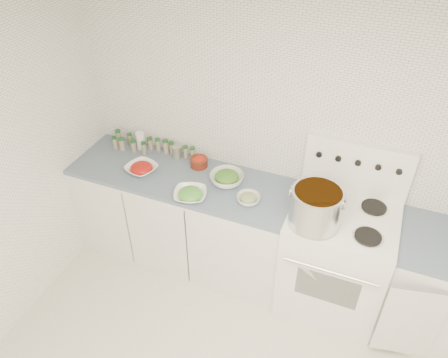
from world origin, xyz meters
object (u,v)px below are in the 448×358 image
stove (336,256)px  bowl_tomato (141,168)px  bowl_snowpea (190,194)px  stock_pot (316,206)px

stove → bowl_tomato: (-1.63, -0.07, 0.44)m
bowl_snowpea → stove: bearing=10.9°
stove → bowl_tomato: stove is taller
stove → stock_pot: (-0.19, -0.17, 0.60)m
bowl_snowpea → bowl_tomato: bearing=163.7°
stock_pot → stove: bearing=42.1°
stove → bowl_snowpea: bearing=-169.1°
stove → stock_pot: size_ratio=3.64×
stove → stock_pot: bearing=-137.9°
stock_pot → bowl_snowpea: bearing=-177.3°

